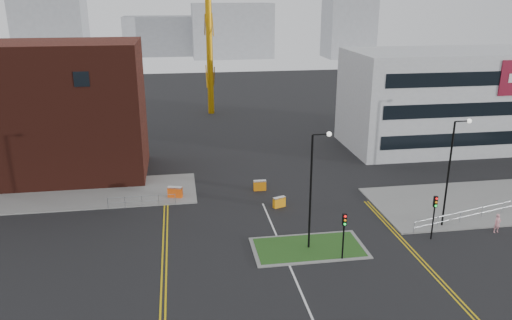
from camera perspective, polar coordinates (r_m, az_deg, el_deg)
The scene contains 26 objects.
ground at distance 31.84m, azimuth 6.21°, elevation -17.06°, with size 200.00×200.00×0.00m, color black.
pavement_left at distance 51.97m, azimuth -22.58°, elevation -3.78°, with size 28.00×8.00×0.12m, color slate.
pavement_right at distance 52.07m, azimuth 26.08°, elevation -4.23°, with size 24.00×10.00×0.12m, color slate.
island_kerb at distance 38.84m, azimuth 6.02°, elevation -9.96°, with size 8.60×4.60×0.08m, color slate.
grass_island at distance 38.83m, azimuth 6.02°, elevation -9.93°, with size 8.00×4.00×0.12m, color #234A18.
brick_building at distance 56.41m, azimuth -25.04°, elevation 4.82°, with size 24.20×10.07×14.24m.
office_block at distance 67.10m, azimuth 21.07°, elevation 6.50°, with size 25.00×12.20×12.00m.
streetlamp_island at distance 36.66m, azimuth 6.63°, elevation -2.51°, with size 1.46×0.36×9.18m.
streetlamp_right_near at distance 43.04m, azimuth 21.49°, elevation -0.52°, with size 1.46×0.36×9.18m.
traffic_light_island at distance 36.53m, azimuth 10.03°, elevation -7.62°, with size 0.28×0.33×3.65m.
traffic_light_right at distance 41.31m, azimuth 19.74°, elevation -5.32°, with size 0.28×0.33×3.65m.
railing_left at distance 46.58m, azimuth -12.93°, elevation -4.40°, with size 6.05×0.05×1.10m.
railing_right at distance 49.10m, azimuth 26.37°, elevation -4.68°, with size 19.05×5.05×1.10m.
centre_line at distance 33.43m, azimuth 5.30°, elevation -15.11°, with size 0.15×30.00×0.01m, color silver.
yellow_left_a at distance 39.52m, azimuth -10.60°, elevation -9.72°, with size 0.12×24.00×0.01m, color gold.
yellow_left_b at distance 39.51m, azimuth -10.15°, elevation -9.70°, with size 0.12×24.00×0.01m, color gold.
yellow_right_a at distance 39.72m, azimuth 17.47°, elevation -10.15°, with size 0.12×20.00×0.01m, color gold.
yellow_right_b at distance 39.85m, azimuth 17.86°, elevation -10.10°, with size 0.12×20.00×0.01m, color gold.
skyline_a at distance 148.76m, azimuth -22.43°, elevation 14.20°, with size 18.00×12.00×22.00m, color gray.
skyline_b at distance 156.24m, azimuth -2.74°, elevation 14.54°, with size 24.00×12.00×16.00m, color gray.
skyline_c at distance 158.85m, azimuth 10.64°, elevation 16.49°, with size 14.00×12.00×28.00m, color gray.
skyline_d at distance 165.40m, azimuth -9.52°, elevation 13.84°, with size 30.00×12.00×12.00m, color gray.
pedestrian at distance 45.16m, azimuth 25.87°, elevation -6.52°, with size 0.59×0.39×1.62m, color pink.
barrier_left at distance 47.96m, azimuth -9.24°, elevation -3.63°, with size 1.45×0.80×1.16m.
barrier_mid at distance 45.50m, azimuth 2.67°, elevation -4.78°, with size 1.22×0.76×0.97m.
barrier_right at distance 49.23m, azimuth 0.43°, elevation -2.87°, with size 1.24×0.43×1.04m.
Camera 1 is at (-7.30, -24.94, 18.41)m, focal length 35.00 mm.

